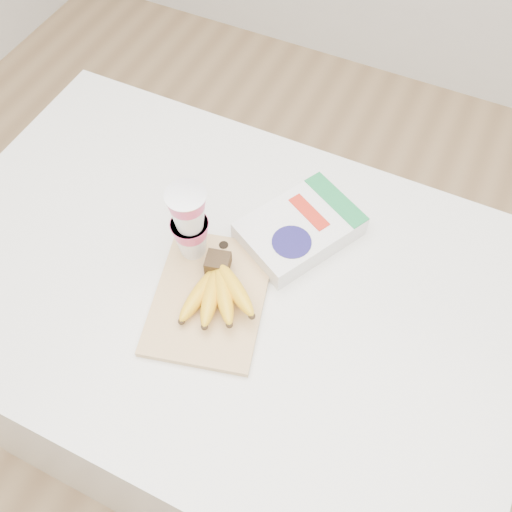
{
  "coord_description": "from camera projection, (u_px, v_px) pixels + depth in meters",
  "views": [
    {
      "loc": [
        0.33,
        -0.52,
        1.96
      ],
      "look_at": [
        0.06,
        0.06,
        0.99
      ],
      "focal_mm": 40.0,
      "sensor_mm": 36.0,
      "label": 1
    }
  ],
  "objects": [
    {
      "name": "table",
      "position": [
        229.0,
        367.0,
        1.58
      ],
      "size": [
        1.27,
        0.85,
        0.95
      ],
      "primitive_type": "cube",
      "color": "silver",
      "rests_on": "ground"
    },
    {
      "name": "cereal_box",
      "position": [
        300.0,
        229.0,
        1.21
      ],
      "size": [
        0.26,
        0.29,
        0.05
      ],
      "rotation": [
        0.0,
        0.0,
        -0.49
      ],
      "color": "white",
      "rests_on": "table"
    },
    {
      "name": "bananas",
      "position": [
        217.0,
        290.0,
        1.11
      ],
      "size": [
        0.16,
        0.18,
        0.06
      ],
      "color": "#382816",
      "rests_on": "cutting_board"
    },
    {
      "name": "yogurt_stack",
      "position": [
        189.0,
        222.0,
        1.11
      ],
      "size": [
        0.08,
        0.08,
        0.19
      ],
      "color": "white",
      "rests_on": "cutting_board"
    },
    {
      "name": "room",
      "position": [
        205.0,
        138.0,
        0.85
      ],
      "size": [
        4.0,
        4.0,
        4.0
      ],
      "color": "tan",
      "rests_on": "ground"
    },
    {
      "name": "cutting_board",
      "position": [
        210.0,
        298.0,
        1.14
      ],
      "size": [
        0.28,
        0.34,
        0.01
      ],
      "primitive_type": "cube",
      "rotation": [
        0.0,
        0.0,
        0.25
      ],
      "color": "tan",
      "rests_on": "table"
    }
  ]
}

